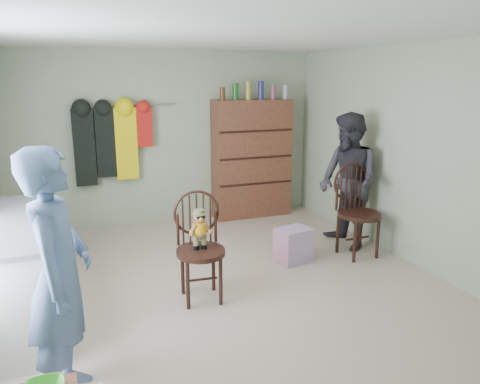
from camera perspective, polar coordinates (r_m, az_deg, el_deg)
name	(u,v)px	position (r m, az deg, el deg)	size (l,w,h in m)	color
ground_plane	(225,286)	(4.99, -1.89, -11.42)	(5.00, 5.00, 0.00)	beige
room_walls	(207,130)	(5.05, -4.04, 7.54)	(5.00, 5.00, 5.00)	#ABB799
counter	(14,272)	(4.60, -25.80, -8.74)	(0.64, 1.86, 0.94)	silver
chair_front	(199,239)	(4.56, -4.97, -5.77)	(0.52, 0.52, 1.06)	#381B13
chair_far	(356,207)	(5.83, 13.95, -1.74)	(0.52, 0.52, 1.13)	#381B13
striped_bag	(293,245)	(5.57, 6.52, -6.45)	(0.39, 0.30, 0.41)	pink
person_left	(59,278)	(3.29, -21.16, -9.78)	(0.63, 0.41, 1.73)	slate
person_right	(348,182)	(6.00, 13.07, 1.25)	(0.83, 0.65, 1.71)	#2D2B33
dresser	(252,158)	(7.21, 1.43, 4.14)	(1.20, 0.39, 2.07)	brown
coat_rack	(111,142)	(6.74, -15.49, 5.86)	(1.42, 0.12, 1.09)	#99999E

